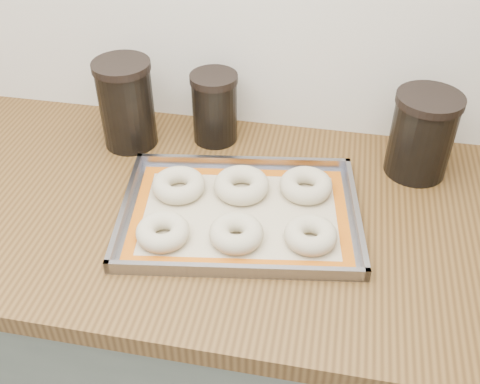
% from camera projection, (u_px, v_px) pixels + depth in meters
% --- Properties ---
extents(cabinet, '(3.00, 0.65, 0.86)m').
position_uv_depth(cabinet, '(277.00, 356.00, 1.40)').
color(cabinet, slate).
rests_on(cabinet, floor).
extents(countertop, '(3.06, 0.68, 0.04)m').
position_uv_depth(countertop, '(286.00, 222.00, 1.12)').
color(countertop, brown).
rests_on(countertop, cabinet).
extents(baking_tray, '(0.50, 0.39, 0.03)m').
position_uv_depth(baking_tray, '(240.00, 213.00, 1.10)').
color(baking_tray, gray).
rests_on(baking_tray, countertop).
extents(baking_mat, '(0.46, 0.35, 0.00)m').
position_uv_depth(baking_mat, '(240.00, 214.00, 1.10)').
color(baking_mat, '#C6B793').
rests_on(baking_mat, baking_tray).
extents(bagel_front_left, '(0.11, 0.11, 0.04)m').
position_uv_depth(bagel_front_left, '(163.00, 232.00, 1.03)').
color(bagel_front_left, '#C1B595').
rests_on(bagel_front_left, baking_mat).
extents(bagel_front_mid, '(0.13, 0.13, 0.04)m').
position_uv_depth(bagel_front_mid, '(236.00, 233.00, 1.03)').
color(bagel_front_mid, '#C1B595').
rests_on(bagel_front_mid, baking_mat).
extents(bagel_front_right, '(0.12, 0.12, 0.04)m').
position_uv_depth(bagel_front_right, '(311.00, 235.00, 1.03)').
color(bagel_front_right, '#C1B595').
rests_on(bagel_front_right, baking_mat).
extents(bagel_back_left, '(0.14, 0.14, 0.04)m').
position_uv_depth(bagel_back_left, '(179.00, 185.00, 1.14)').
color(bagel_back_left, '#C1B595').
rests_on(bagel_back_left, baking_mat).
extents(bagel_back_mid, '(0.14, 0.14, 0.04)m').
position_uv_depth(bagel_back_mid, '(242.00, 185.00, 1.14)').
color(bagel_back_mid, '#C1B595').
rests_on(bagel_back_mid, baking_mat).
extents(bagel_back_right, '(0.12, 0.12, 0.04)m').
position_uv_depth(bagel_back_right, '(306.00, 185.00, 1.14)').
color(bagel_back_right, '#C1B595').
rests_on(bagel_back_right, baking_mat).
extents(canister_left, '(0.13, 0.13, 0.20)m').
position_uv_depth(canister_left, '(126.00, 104.00, 1.24)').
color(canister_left, black).
rests_on(canister_left, countertop).
extents(canister_mid, '(0.11, 0.11, 0.16)m').
position_uv_depth(canister_mid, '(215.00, 108.00, 1.26)').
color(canister_mid, black).
rests_on(canister_mid, countertop).
extents(canister_right, '(0.14, 0.14, 0.18)m').
position_uv_depth(canister_right, '(422.00, 135.00, 1.16)').
color(canister_right, black).
rests_on(canister_right, countertop).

